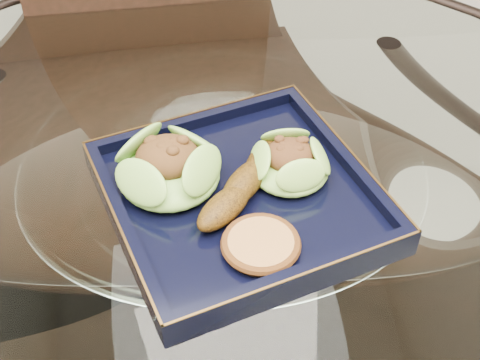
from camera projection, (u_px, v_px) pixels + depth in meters
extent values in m
cylinder|color=white|center=(223.00, 199.00, 0.74)|extent=(1.10, 1.10, 0.01)
torus|color=black|center=(223.00, 199.00, 0.74)|extent=(1.13, 1.13, 0.02)
cylinder|color=black|center=(357.00, 222.00, 1.24)|extent=(0.04, 0.04, 0.75)
cylinder|color=black|center=(49.00, 257.00, 1.18)|extent=(0.04, 0.04, 0.75)
cube|color=#321910|center=(173.00, 219.00, 1.14)|extent=(0.41, 0.41, 0.04)
cube|color=#321910|center=(152.00, 29.00, 1.09)|extent=(0.39, 0.03, 0.44)
cylinder|color=#321910|center=(91.00, 246.00, 1.40)|extent=(0.03, 0.03, 0.43)
cylinder|color=#321910|center=(254.00, 227.00, 1.44)|extent=(0.03, 0.03, 0.43)
cube|color=black|center=(240.00, 200.00, 0.72)|extent=(0.33, 0.33, 0.02)
ellipsoid|color=#5C962B|center=(169.00, 170.00, 0.71)|extent=(0.14, 0.14, 0.04)
ellipsoid|color=#569B2D|center=(290.00, 165.00, 0.72)|extent=(0.11, 0.11, 0.03)
ellipsoid|color=#5B3809|center=(245.00, 183.00, 0.70)|extent=(0.12, 0.14, 0.03)
cylinder|color=#B6743C|center=(261.00, 245.00, 0.65)|extent=(0.09, 0.09, 0.01)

